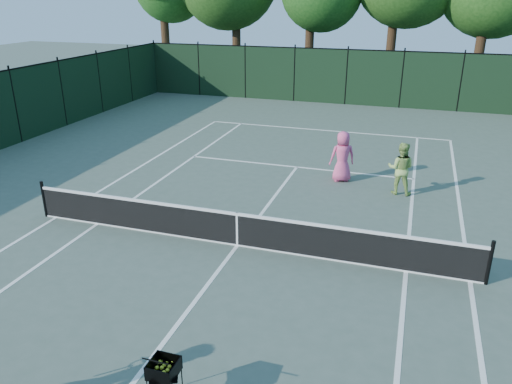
% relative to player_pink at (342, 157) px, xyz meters
% --- Properties ---
extents(ground, '(90.00, 90.00, 0.00)m').
position_rel_player_pink_xyz_m(ground, '(-1.75, -5.49, -0.86)').
color(ground, '#49584C').
rests_on(ground, ground).
extents(sideline_doubles_left, '(0.10, 23.77, 0.01)m').
position_rel_player_pink_xyz_m(sideline_doubles_left, '(-7.24, -5.49, -0.85)').
color(sideline_doubles_left, white).
rests_on(sideline_doubles_left, ground).
extents(sideline_doubles_right, '(0.10, 23.77, 0.01)m').
position_rel_player_pink_xyz_m(sideline_doubles_right, '(3.73, -5.49, -0.85)').
color(sideline_doubles_right, white).
rests_on(sideline_doubles_right, ground).
extents(sideline_singles_left, '(0.10, 23.77, 0.01)m').
position_rel_player_pink_xyz_m(sideline_singles_left, '(-5.87, -5.49, -0.85)').
color(sideline_singles_left, white).
rests_on(sideline_singles_left, ground).
extents(sideline_singles_right, '(0.10, 23.77, 0.01)m').
position_rel_player_pink_xyz_m(sideline_singles_right, '(2.36, -5.49, -0.85)').
color(sideline_singles_right, white).
rests_on(sideline_singles_right, ground).
extents(baseline_far, '(10.97, 0.10, 0.01)m').
position_rel_player_pink_xyz_m(baseline_far, '(-1.75, 6.39, -0.85)').
color(baseline_far, white).
rests_on(baseline_far, ground).
extents(service_line_far, '(8.23, 0.10, 0.01)m').
position_rel_player_pink_xyz_m(service_line_far, '(-1.75, 0.91, -0.85)').
color(service_line_far, white).
rests_on(service_line_far, ground).
extents(center_service_line, '(0.10, 12.80, 0.01)m').
position_rel_player_pink_xyz_m(center_service_line, '(-1.75, -5.49, -0.85)').
color(center_service_line, white).
rests_on(center_service_line, ground).
extents(tennis_net, '(11.69, 0.09, 1.06)m').
position_rel_player_pink_xyz_m(tennis_net, '(-1.75, -5.49, -0.38)').
color(tennis_net, black).
rests_on(tennis_net, ground).
extents(fence_far, '(24.00, 0.05, 3.00)m').
position_rel_player_pink_xyz_m(fence_far, '(-1.75, 12.51, 0.64)').
color(fence_far, black).
rests_on(fence_far, ground).
extents(player_pink, '(0.99, 0.84, 1.71)m').
position_rel_player_pink_xyz_m(player_pink, '(0.00, 0.00, 0.00)').
color(player_pink, '#E65188').
rests_on(player_pink, ground).
extents(player_green, '(0.84, 0.67, 1.67)m').
position_rel_player_pink_xyz_m(player_green, '(1.92, -0.59, -0.02)').
color(player_green, '#97BB5D').
rests_on(player_green, ground).
extents(ball_hopper, '(0.56, 0.56, 0.81)m').
position_rel_player_pink_xyz_m(ball_hopper, '(-1.02, -10.74, -0.17)').
color(ball_hopper, black).
rests_on(ball_hopper, ground).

